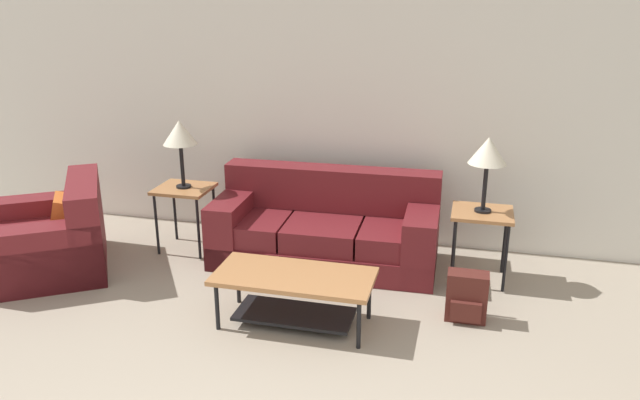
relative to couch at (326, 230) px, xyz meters
The scene contains 9 objects.
wall_back 1.25m from the couch, 58.21° to the left, with size 9.20×0.06×2.60m.
couch is the anchor object (origin of this frame).
armchair 2.42m from the couch, 161.59° to the right, with size 1.38×1.43×0.80m.
coffee_table 1.17m from the couch, 88.04° to the right, with size 1.17×0.55×0.41m.
side_table_left 1.38m from the couch, behind, with size 0.50×0.45×0.62m.
side_table_right 1.38m from the couch, ahead, with size 0.50×0.45×0.62m.
table_lamp_left 1.59m from the couch, behind, with size 0.31×0.31×0.63m.
table_lamp_right 1.59m from the couch, ahead, with size 0.31×0.31×0.63m.
backpack 1.51m from the couch, 31.89° to the right, with size 0.30×0.24×0.38m.
Camera 1 is at (0.83, -1.40, 2.41)m, focal length 35.00 mm.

